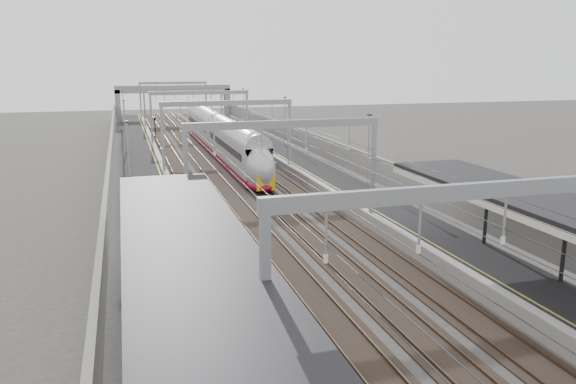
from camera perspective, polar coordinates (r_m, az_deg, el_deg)
platform_left at (r=58.43m, az=-14.31°, el=2.07°), size 4.00×120.00×1.00m
platform_right at (r=61.07m, az=0.86°, el=2.94°), size 4.00×120.00×1.00m
tracks at (r=59.31m, az=-6.55°, el=2.11°), size 11.40×140.00×0.20m
overhead_line at (r=64.98m, az=-7.71°, el=8.45°), size 13.00×140.00×6.60m
canopy_left at (r=16.67m, az=-8.96°, el=-8.58°), size 4.40×30.00×4.24m
overbridge at (r=113.00m, az=-11.56°, el=9.77°), size 22.00×2.20×6.90m
wall_left at (r=58.22m, az=-17.52°, el=2.94°), size 0.30×120.00×3.20m
wall_right at (r=61.91m, az=3.70°, el=4.08°), size 0.30×120.00×3.20m
train at (r=68.43m, az=-6.73°, el=5.20°), size 2.54×46.36×4.03m
signal_green at (r=87.66m, az=-13.38°, el=6.92°), size 0.32×0.32×3.48m
signal_red_near at (r=79.67m, az=-6.92°, el=6.60°), size 0.32×0.32×3.48m
signal_red_far at (r=80.40m, az=-5.41°, el=6.69°), size 0.32×0.32×3.48m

